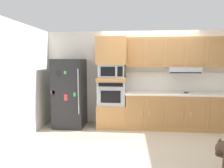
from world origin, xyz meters
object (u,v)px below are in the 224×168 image
at_px(microwave, 112,71).
at_px(built_in_oven, 112,92).
at_px(refrigerator, 70,93).
at_px(screwdriver, 186,93).

bearing_deg(microwave, built_in_oven, 179.23).
relative_size(refrigerator, built_in_oven, 2.51).
height_order(refrigerator, microwave, refrigerator).
height_order(microwave, screwdriver, microwave).
height_order(built_in_oven, microwave, microwave).
bearing_deg(refrigerator, built_in_oven, 3.53).
bearing_deg(screwdriver, refrigerator, -179.89).
distance_m(refrigerator, built_in_oven, 1.10).
relative_size(microwave, screwdriver, 3.90).
bearing_deg(screwdriver, microwave, 178.10).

